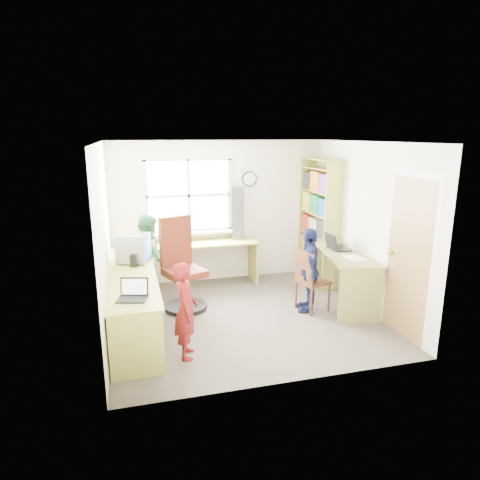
{
  "coord_description": "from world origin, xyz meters",
  "views": [
    {
      "loc": [
        -1.51,
        -5.37,
        2.5
      ],
      "look_at": [
        0.0,
        0.25,
        1.05
      ],
      "focal_mm": 32.0,
      "sensor_mm": 36.0,
      "label": 1
    }
  ],
  "objects_px": {
    "wooden_chair": "(310,278)",
    "l_desk": "(150,303)",
    "potted_plant": "(181,234)",
    "right_desk": "(347,268)",
    "person_navy": "(309,270)",
    "bookshelf": "(319,224)",
    "laptop_right": "(336,246)",
    "swivel_chair": "(181,270)",
    "person_red": "(186,310)",
    "laptop_left": "(133,294)",
    "person_green": "(150,259)",
    "cd_tower": "(238,213)",
    "crt_monitor": "(134,248)"
  },
  "relations": [
    {
      "from": "bookshelf",
      "to": "person_red",
      "type": "bearing_deg",
      "value": -141.38
    },
    {
      "from": "crt_monitor",
      "to": "laptop_left",
      "type": "height_order",
      "value": "crt_monitor"
    },
    {
      "from": "right_desk",
      "to": "potted_plant",
      "type": "relative_size",
      "value": 4.65
    },
    {
      "from": "right_desk",
      "to": "laptop_left",
      "type": "bearing_deg",
      "value": -152.15
    },
    {
      "from": "l_desk",
      "to": "person_navy",
      "type": "distance_m",
      "value": 2.28
    },
    {
      "from": "laptop_left",
      "to": "person_green",
      "type": "xyz_separation_m",
      "value": [
        0.28,
        1.76,
        -0.13
      ]
    },
    {
      "from": "crt_monitor",
      "to": "wooden_chair",
      "type": "bearing_deg",
      "value": 5.71
    },
    {
      "from": "l_desk",
      "to": "person_red",
      "type": "relative_size",
      "value": 2.62
    },
    {
      "from": "crt_monitor",
      "to": "potted_plant",
      "type": "relative_size",
      "value": 1.58
    },
    {
      "from": "l_desk",
      "to": "laptop_left",
      "type": "height_order",
      "value": "laptop_left"
    },
    {
      "from": "bookshelf",
      "to": "laptop_right",
      "type": "distance_m",
      "value": 0.9
    },
    {
      "from": "l_desk",
      "to": "swivel_chair",
      "type": "height_order",
      "value": "swivel_chair"
    },
    {
      "from": "person_red",
      "to": "wooden_chair",
      "type": "bearing_deg",
      "value": -58.56
    },
    {
      "from": "potted_plant",
      "to": "l_desk",
      "type": "bearing_deg",
      "value": -110.16
    },
    {
      "from": "swivel_chair",
      "to": "person_navy",
      "type": "relative_size",
      "value": 1.1
    },
    {
      "from": "wooden_chair",
      "to": "person_navy",
      "type": "xyz_separation_m",
      "value": [
        -0.01,
        0.02,
        0.12
      ]
    },
    {
      "from": "swivel_chair",
      "to": "wooden_chair",
      "type": "distance_m",
      "value": 1.86
    },
    {
      "from": "potted_plant",
      "to": "bookshelf",
      "type": "bearing_deg",
      "value": -5.75
    },
    {
      "from": "right_desk",
      "to": "cd_tower",
      "type": "distance_m",
      "value": 2.05
    },
    {
      "from": "cd_tower",
      "to": "l_desk",
      "type": "bearing_deg",
      "value": -113.35
    },
    {
      "from": "l_desk",
      "to": "person_green",
      "type": "bearing_deg",
      "value": 85.74
    },
    {
      "from": "swivel_chair",
      "to": "laptop_left",
      "type": "height_order",
      "value": "swivel_chair"
    },
    {
      "from": "person_green",
      "to": "swivel_chair",
      "type": "bearing_deg",
      "value": -133.56
    },
    {
      "from": "right_desk",
      "to": "person_green",
      "type": "height_order",
      "value": "person_green"
    },
    {
      "from": "potted_plant",
      "to": "person_green",
      "type": "distance_m",
      "value": 0.76
    },
    {
      "from": "l_desk",
      "to": "right_desk",
      "type": "bearing_deg",
      "value": 6.28
    },
    {
      "from": "crt_monitor",
      "to": "laptop_right",
      "type": "relative_size",
      "value": 1.38
    },
    {
      "from": "person_red",
      "to": "cd_tower",
      "type": "bearing_deg",
      "value": -20.22
    },
    {
      "from": "bookshelf",
      "to": "swivel_chair",
      "type": "distance_m",
      "value": 2.56
    },
    {
      "from": "person_green",
      "to": "wooden_chair",
      "type": "bearing_deg",
      "value": -117.55
    },
    {
      "from": "right_desk",
      "to": "laptop_right",
      "type": "bearing_deg",
      "value": 114.57
    },
    {
      "from": "right_desk",
      "to": "bookshelf",
      "type": "height_order",
      "value": "bookshelf"
    },
    {
      "from": "right_desk",
      "to": "person_navy",
      "type": "height_order",
      "value": "person_navy"
    },
    {
      "from": "bookshelf",
      "to": "crt_monitor",
      "type": "relative_size",
      "value": 4.19
    },
    {
      "from": "right_desk",
      "to": "laptop_left",
      "type": "relative_size",
      "value": 4.01
    },
    {
      "from": "right_desk",
      "to": "person_navy",
      "type": "bearing_deg",
      "value": -164.05
    },
    {
      "from": "right_desk",
      "to": "wooden_chair",
      "type": "xyz_separation_m",
      "value": [
        -0.62,
        -0.07,
        -0.08
      ]
    },
    {
      "from": "swivel_chair",
      "to": "cd_tower",
      "type": "distance_m",
      "value": 1.57
    },
    {
      "from": "person_green",
      "to": "person_navy",
      "type": "relative_size",
      "value": 1.1
    },
    {
      "from": "wooden_chair",
      "to": "l_desk",
      "type": "bearing_deg",
      "value": 169.88
    },
    {
      "from": "l_desk",
      "to": "potted_plant",
      "type": "xyz_separation_m",
      "value": [
        0.63,
        1.7,
        0.45
      ]
    },
    {
      "from": "person_red",
      "to": "person_green",
      "type": "relative_size",
      "value": 0.84
    },
    {
      "from": "bookshelf",
      "to": "person_green",
      "type": "height_order",
      "value": "bookshelf"
    },
    {
      "from": "crt_monitor",
      "to": "person_navy",
      "type": "height_order",
      "value": "person_navy"
    },
    {
      "from": "laptop_left",
      "to": "person_navy",
      "type": "relative_size",
      "value": 0.3
    },
    {
      "from": "bookshelf",
      "to": "person_red",
      "type": "xyz_separation_m",
      "value": [
        -2.59,
        -2.07,
        -0.44
      ]
    },
    {
      "from": "swivel_chair",
      "to": "person_red",
      "type": "xyz_separation_m",
      "value": [
        -0.14,
        -1.46,
        -0.01
      ]
    },
    {
      "from": "swivel_chair",
      "to": "l_desk",
      "type": "bearing_deg",
      "value": -141.24
    },
    {
      "from": "laptop_right",
      "to": "potted_plant",
      "type": "xyz_separation_m",
      "value": [
        -2.2,
        1.11,
        0.06
      ]
    },
    {
      "from": "right_desk",
      "to": "bookshelf",
      "type": "xyz_separation_m",
      "value": [
        0.07,
        1.15,
        0.43
      ]
    }
  ]
}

